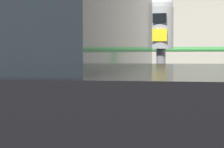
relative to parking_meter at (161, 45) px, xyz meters
name	(u,v)px	position (x,y,z in m)	size (l,w,h in m)	color
parking_meter	(161,45)	(0.00, 0.00, 0.00)	(0.18, 0.19, 1.52)	slate
pedestrian_at_meter	(78,59)	(-0.68, 0.18, -0.11)	(0.73, 0.54, 1.75)	#1E233F
background_railing	(145,73)	(-0.33, 2.19, -0.29)	(24.06, 0.06, 1.15)	#2D7A38
backdrop_wall	(154,40)	(-0.33, 3.92, 0.18)	(32.00, 0.50, 2.91)	gray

